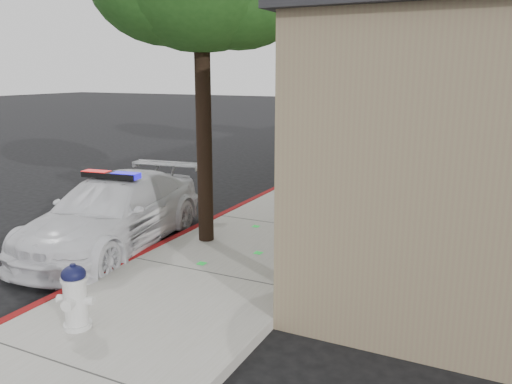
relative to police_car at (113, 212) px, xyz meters
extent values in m
plane|color=black|center=(0.90, -0.65, -0.68)|extent=(120.00, 120.00, 0.00)
cube|color=gray|center=(2.50, 2.35, -0.61)|extent=(3.20, 60.00, 0.15)
cube|color=maroon|center=(0.96, 2.35, -0.60)|extent=(0.14, 60.00, 0.16)
cube|color=black|center=(4.07, 0.35, 1.27)|extent=(0.08, 1.48, 1.68)
cube|color=black|center=(4.07, 3.35, 1.27)|extent=(0.08, 1.48, 1.68)
cube|color=black|center=(4.07, 6.35, 1.27)|extent=(0.08, 1.48, 1.68)
cube|color=black|center=(4.07, 9.35, 1.27)|extent=(0.08, 1.48, 1.68)
cube|color=black|center=(4.07, 12.35, 1.27)|extent=(0.08, 1.48, 1.68)
cube|color=black|center=(4.07, 15.35, 1.27)|extent=(0.08, 1.48, 1.68)
cube|color=black|center=(4.07, 18.35, 1.27)|extent=(0.08, 1.48, 1.68)
imported|color=white|center=(0.00, 0.00, 0.00)|extent=(2.52, 4.89, 1.36)
cube|color=black|center=(0.00, 0.00, 0.73)|extent=(1.23, 0.44, 0.10)
cube|color=red|center=(-0.32, -0.04, 0.74)|extent=(0.55, 0.31, 0.11)
cube|color=#170EEE|center=(0.32, 0.04, 0.74)|extent=(0.55, 0.31, 0.11)
cylinder|color=silver|center=(1.97, -2.95, -0.50)|extent=(0.35, 0.35, 0.06)
cylinder|color=silver|center=(1.97, -2.95, -0.18)|extent=(0.29, 0.29, 0.57)
cylinder|color=silver|center=(1.97, -2.95, 0.12)|extent=(0.33, 0.33, 0.04)
ellipsoid|color=#0E1033|center=(1.97, -2.95, 0.18)|extent=(0.30, 0.30, 0.23)
cylinder|color=#0E1033|center=(1.97, -2.95, 0.29)|extent=(0.07, 0.07, 0.06)
cylinder|color=silver|center=(1.80, -3.00, -0.16)|extent=(0.15, 0.15, 0.11)
cylinder|color=silver|center=(2.14, -2.90, -0.16)|extent=(0.15, 0.15, 0.11)
cylinder|color=silver|center=(2.02, -3.12, -0.14)|extent=(0.18, 0.16, 0.15)
cylinder|color=black|center=(1.60, 0.76, 1.46)|extent=(0.29, 0.29, 3.98)
cylinder|color=black|center=(2.10, 8.48, 1.64)|extent=(0.31, 0.31, 4.35)
ellipsoid|color=#2A5019|center=(2.62, 8.77, 4.52)|extent=(2.94, 2.94, 2.50)
ellipsoid|color=#2A5019|center=(1.61, 8.31, 4.64)|extent=(2.82, 2.82, 2.40)
cylinder|color=black|center=(1.60, 13.60, 0.93)|extent=(0.22, 0.22, 2.92)
ellipsoid|color=#1D4816|center=(1.60, 13.60, 3.14)|extent=(2.50, 2.50, 2.13)
ellipsoid|color=#1D4816|center=(2.05, 13.63, 2.89)|extent=(1.92, 1.92, 1.63)
ellipsoid|color=#1D4816|center=(1.29, 13.44, 2.97)|extent=(2.00, 2.00, 1.70)
camera|label=1|loc=(6.60, -7.27, 2.62)|focal=35.92mm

